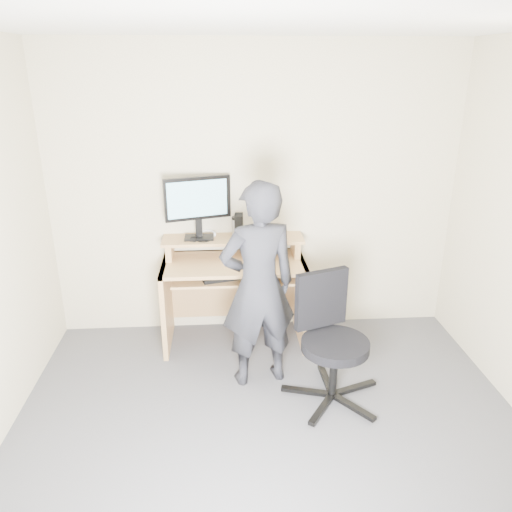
{
  "coord_description": "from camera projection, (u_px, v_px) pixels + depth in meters",
  "views": [
    {
      "loc": [
        -0.29,
        -2.43,
        2.29
      ],
      "look_at": [
        -0.04,
        1.05,
        0.95
      ],
      "focal_mm": 35.0,
      "sensor_mm": 36.0,
      "label": 1
    }
  ],
  "objects": [
    {
      "name": "ground",
      "position": [
        275.0,
        458.0,
        3.1
      ],
      "size": [
        3.5,
        3.5,
        0.0
      ],
      "primitive_type": "plane",
      "color": "#4F4F54",
      "rests_on": "ground"
    },
    {
      "name": "back_wall",
      "position": [
        255.0,
        194.0,
        4.28
      ],
      "size": [
        3.5,
        0.02,
        2.5
      ],
      "primitive_type": "cube",
      "color": "beige",
      "rests_on": "ground"
    },
    {
      "name": "ceiling",
      "position": [
        282.0,
        14.0,
        2.2
      ],
      "size": [
        3.5,
        3.5,
        0.02
      ],
      "primitive_type": "cube",
      "color": "white",
      "rests_on": "back_wall"
    },
    {
      "name": "desk",
      "position": [
        234.0,
        280.0,
        4.32
      ],
      "size": [
        1.2,
        0.6,
        0.91
      ],
      "color": "tan",
      "rests_on": "ground"
    },
    {
      "name": "monitor",
      "position": [
        198.0,
        202.0,
        4.12
      ],
      "size": [
        0.55,
        0.2,
        0.53
      ],
      "rotation": [
        0.0,
        0.0,
        0.29
      ],
      "color": "black",
      "rests_on": "desk"
    },
    {
      "name": "external_drive",
      "position": [
        239.0,
        226.0,
        4.24
      ],
      "size": [
        0.08,
        0.13,
        0.2
      ],
      "primitive_type": "cube",
      "rotation": [
        0.0,
        0.0,
        -0.08
      ],
      "color": "black",
      "rests_on": "desk"
    },
    {
      "name": "travel_mug",
      "position": [
        236.0,
        228.0,
        4.23
      ],
      "size": [
        0.08,
        0.08,
        0.16
      ],
      "primitive_type": "cylinder",
      "rotation": [
        0.0,
        0.0,
        0.15
      ],
      "color": "#B2B2B7",
      "rests_on": "desk"
    },
    {
      "name": "smartphone",
      "position": [
        272.0,
        239.0,
        4.22
      ],
      "size": [
        0.07,
        0.13,
        0.01
      ],
      "primitive_type": "cube",
      "rotation": [
        0.0,
        0.0,
        0.0
      ],
      "color": "black",
      "rests_on": "desk"
    },
    {
      "name": "charger",
      "position": [
        194.0,
        239.0,
        4.16
      ],
      "size": [
        0.05,
        0.05,
        0.03
      ],
      "primitive_type": "cube",
      "rotation": [
        0.0,
        0.0,
        -0.29
      ],
      "color": "black",
      "rests_on": "desk"
    },
    {
      "name": "headphones",
      "position": [
        207.0,
        235.0,
        4.3
      ],
      "size": [
        0.19,
        0.19,
        0.06
      ],
      "primitive_type": "torus",
      "rotation": [
        0.26,
        0.0,
        -0.25
      ],
      "color": "silver",
      "rests_on": "desk"
    },
    {
      "name": "keyboard",
      "position": [
        229.0,
        275.0,
        4.11
      ],
      "size": [
        0.49,
        0.29,
        0.03
      ],
      "primitive_type": "cube",
      "rotation": [
        0.0,
        0.0,
        0.27
      ],
      "color": "black",
      "rests_on": "desk"
    },
    {
      "name": "mouse",
      "position": [
        270.0,
        263.0,
        4.09
      ],
      "size": [
        0.1,
        0.06,
        0.04
      ],
      "primitive_type": "ellipsoid",
      "rotation": [
        0.0,
        0.0,
        0.01
      ],
      "color": "black",
      "rests_on": "desk"
    },
    {
      "name": "office_chair",
      "position": [
        330.0,
        335.0,
        3.54
      ],
      "size": [
        0.73,
        0.7,
        0.91
      ],
      "rotation": [
        0.0,
        0.0,
        0.35
      ],
      "color": "black",
      "rests_on": "ground"
    },
    {
      "name": "person",
      "position": [
        258.0,
        286.0,
        3.62
      ],
      "size": [
        0.65,
        0.5,
        1.57
      ],
      "primitive_type": "imported",
      "rotation": [
        0.0,
        0.0,
        3.38
      ],
      "color": "black",
      "rests_on": "ground"
    }
  ]
}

